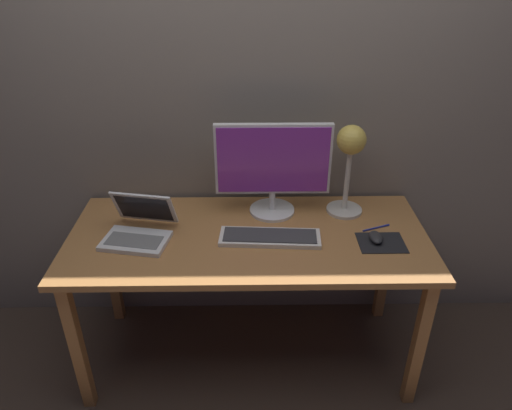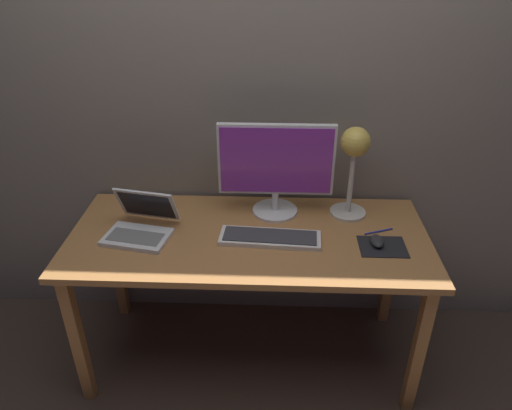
{
  "view_description": "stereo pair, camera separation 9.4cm",
  "coord_description": "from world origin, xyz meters",
  "px_view_note": "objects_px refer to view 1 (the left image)",
  "views": [
    {
      "loc": [
        0.01,
        -1.77,
        1.9
      ],
      "look_at": [
        0.03,
        -0.05,
        0.92
      ],
      "focal_mm": 33.28,
      "sensor_mm": 36.0,
      "label": 1
    },
    {
      "loc": [
        0.1,
        -1.77,
        1.9
      ],
      "look_at": [
        0.03,
        -0.05,
        0.92
      ],
      "focal_mm": 33.28,
      "sensor_mm": 36.0,
      "label": 2
    }
  ],
  "objects_px": {
    "laptop": "(140,225)",
    "pen": "(376,228)",
    "mouse": "(376,237)",
    "keyboard_main": "(270,237)",
    "desk_lamp": "(350,153)",
    "monitor": "(273,165)"
  },
  "relations": [
    {
      "from": "laptop",
      "to": "pen",
      "type": "distance_m",
      "value": 1.06
    },
    {
      "from": "mouse",
      "to": "pen",
      "type": "relative_size",
      "value": 0.69
    },
    {
      "from": "pen",
      "to": "mouse",
      "type": "bearing_deg",
      "value": -105.03
    },
    {
      "from": "pen",
      "to": "keyboard_main",
      "type": "bearing_deg",
      "value": -170.37
    },
    {
      "from": "keyboard_main",
      "to": "desk_lamp",
      "type": "xyz_separation_m",
      "value": [
        0.37,
        0.24,
        0.29
      ]
    },
    {
      "from": "keyboard_main",
      "to": "pen",
      "type": "distance_m",
      "value": 0.49
    },
    {
      "from": "laptop",
      "to": "desk_lamp",
      "type": "relative_size",
      "value": 0.74
    },
    {
      "from": "keyboard_main",
      "to": "desk_lamp",
      "type": "distance_m",
      "value": 0.53
    },
    {
      "from": "mouse",
      "to": "pen",
      "type": "xyz_separation_m",
      "value": [
        0.03,
        0.1,
        -0.02
      ]
    },
    {
      "from": "mouse",
      "to": "pen",
      "type": "height_order",
      "value": "mouse"
    },
    {
      "from": "desk_lamp",
      "to": "mouse",
      "type": "distance_m",
      "value": 0.4
    },
    {
      "from": "desk_lamp",
      "to": "pen",
      "type": "distance_m",
      "value": 0.36
    },
    {
      "from": "laptop",
      "to": "mouse",
      "type": "xyz_separation_m",
      "value": [
        1.03,
        -0.06,
        -0.03
      ]
    },
    {
      "from": "desk_lamp",
      "to": "keyboard_main",
      "type": "bearing_deg",
      "value": -146.8
    },
    {
      "from": "laptop",
      "to": "pen",
      "type": "xyz_separation_m",
      "value": [
        1.06,
        0.04,
        -0.05
      ]
    },
    {
      "from": "monitor",
      "to": "pen",
      "type": "xyz_separation_m",
      "value": [
        0.47,
        -0.16,
        -0.24
      ]
    },
    {
      "from": "desk_lamp",
      "to": "monitor",
      "type": "bearing_deg",
      "value": 179.88
    },
    {
      "from": "desk_lamp",
      "to": "pen",
      "type": "bearing_deg",
      "value": -53.08
    },
    {
      "from": "pen",
      "to": "monitor",
      "type": "bearing_deg",
      "value": 161.2
    },
    {
      "from": "desk_lamp",
      "to": "mouse",
      "type": "height_order",
      "value": "desk_lamp"
    },
    {
      "from": "laptop",
      "to": "mouse",
      "type": "bearing_deg",
      "value": -3.44
    },
    {
      "from": "laptop",
      "to": "mouse",
      "type": "relative_size",
      "value": 3.36
    }
  ]
}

